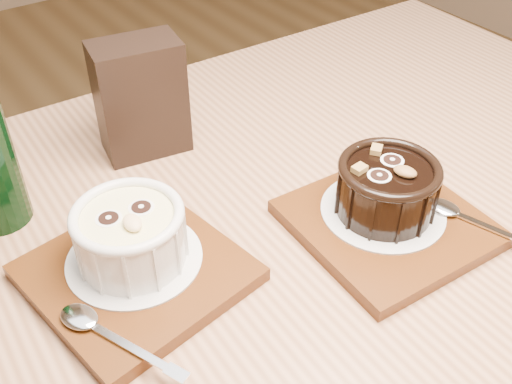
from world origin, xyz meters
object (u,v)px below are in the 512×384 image
condiment_stand (141,98)px  tray_right (387,223)px  ramekin_dark (387,186)px  table (274,305)px  ramekin_white (130,233)px  tray_left (137,273)px

condiment_stand → tray_right: bearing=-64.2°
ramekin_dark → condiment_stand: 0.30m
table → ramekin_white: (-0.13, 0.05, 0.14)m
table → ramekin_white: ramekin_white is taller
table → ramekin_dark: bearing=-16.9°
table → tray_left: bearing=162.6°
tray_left → ramekin_dark: bearing=-17.2°
table → tray_left: tray_left is taller
condiment_stand → ramekin_white: bearing=-120.2°
tray_left → ramekin_white: ramekin_white is taller
table → ramekin_white: bearing=158.0°
ramekin_dark → condiment_stand: bearing=96.2°
tray_left → ramekin_white: size_ratio=1.72×
tray_left → ramekin_dark: ramekin_dark is taller
tray_right → condiment_stand: condiment_stand is taller
tray_left → ramekin_white: (0.00, 0.01, 0.04)m
tray_left → ramekin_white: 0.04m
ramekin_white → condiment_stand: size_ratio=0.75×
condiment_stand → table: bearing=-84.2°
tray_right → ramekin_dark: 0.04m
condiment_stand → tray_left: bearing=-119.8°
ramekin_white → condiment_stand: 0.21m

